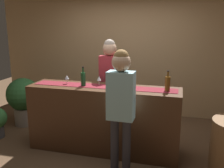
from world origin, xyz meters
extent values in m
plane|color=brown|center=(0.00, 0.00, 0.00)|extent=(10.00, 10.00, 0.00)
cube|color=tan|center=(0.00, 1.90, 1.45)|extent=(6.00, 0.12, 2.90)
cube|color=#472B19|center=(0.00, 0.00, 0.52)|extent=(2.33, 0.60, 1.04)
cube|color=maroon|center=(0.00, 0.00, 1.04)|extent=(2.21, 0.28, 0.01)
cylinder|color=#194723|center=(-0.31, -0.04, 1.14)|extent=(0.07, 0.07, 0.21)
cylinder|color=#194723|center=(-0.31, -0.04, 1.28)|extent=(0.03, 0.03, 0.08)
cylinder|color=black|center=(-0.31, -0.04, 1.33)|extent=(0.03, 0.03, 0.02)
cylinder|color=brown|center=(0.95, -0.03, 1.14)|extent=(0.07, 0.07, 0.21)
cylinder|color=brown|center=(0.95, -0.03, 1.28)|extent=(0.03, 0.03, 0.08)
cylinder|color=black|center=(0.95, -0.03, 1.33)|extent=(0.03, 0.03, 0.02)
cylinder|color=#B2C6C1|center=(0.19, -0.05, 1.14)|extent=(0.07, 0.07, 0.21)
cylinder|color=#B2C6C1|center=(0.19, -0.05, 1.28)|extent=(0.03, 0.03, 0.08)
cylinder|color=black|center=(0.19, -0.05, 1.33)|extent=(0.03, 0.03, 0.02)
cylinder|color=silver|center=(-0.09, 0.06, 1.04)|extent=(0.06, 0.06, 0.00)
cylinder|color=silver|center=(-0.09, 0.06, 1.08)|extent=(0.01, 0.01, 0.08)
cone|color=silver|center=(-0.09, 0.06, 1.15)|extent=(0.07, 0.07, 0.06)
cylinder|color=silver|center=(-0.61, 0.02, 1.04)|extent=(0.06, 0.06, 0.00)
cylinder|color=silver|center=(-0.61, 0.02, 1.08)|extent=(0.01, 0.01, 0.08)
cone|color=silver|center=(-0.61, 0.02, 1.15)|extent=(0.07, 0.07, 0.06)
cylinder|color=silver|center=(0.36, 0.02, 1.04)|extent=(0.06, 0.06, 0.00)
cylinder|color=silver|center=(0.36, 0.02, 1.08)|extent=(0.01, 0.01, 0.08)
cone|color=silver|center=(0.36, 0.02, 1.15)|extent=(0.07, 0.07, 0.06)
cylinder|color=#26262B|center=(0.01, 0.59, 0.40)|extent=(0.11, 0.11, 0.80)
cylinder|color=#26262B|center=(-0.15, 0.57, 0.40)|extent=(0.11, 0.11, 0.80)
cube|color=#B7333D|center=(-0.07, 0.58, 1.12)|extent=(0.35, 0.22, 0.64)
sphere|color=#DBAD89|center=(-0.07, 0.58, 1.56)|extent=(0.24, 0.24, 0.24)
sphere|color=#AD9E8E|center=(-0.07, 0.58, 1.62)|extent=(0.19, 0.19, 0.19)
cylinder|color=#33333D|center=(0.33, -0.60, 0.39)|extent=(0.11, 0.11, 0.78)
cylinder|color=#33333D|center=(0.49, -0.60, 0.39)|extent=(0.11, 0.11, 0.78)
cube|color=#99D1E0|center=(0.41, -0.60, 1.09)|extent=(0.34, 0.21, 0.62)
sphere|color=#DBAD89|center=(0.41, -0.60, 1.52)|extent=(0.23, 0.23, 0.23)
sphere|color=olive|center=(0.41, -0.60, 1.58)|extent=(0.18, 0.18, 0.18)
cylinder|color=#9E9389|center=(-1.84, 0.59, 0.17)|extent=(0.40, 0.40, 0.35)
sphere|color=#2D6633|center=(-1.84, 0.59, 0.62)|extent=(0.64, 0.64, 0.64)
camera|label=1|loc=(1.09, -3.59, 1.98)|focal=40.70mm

